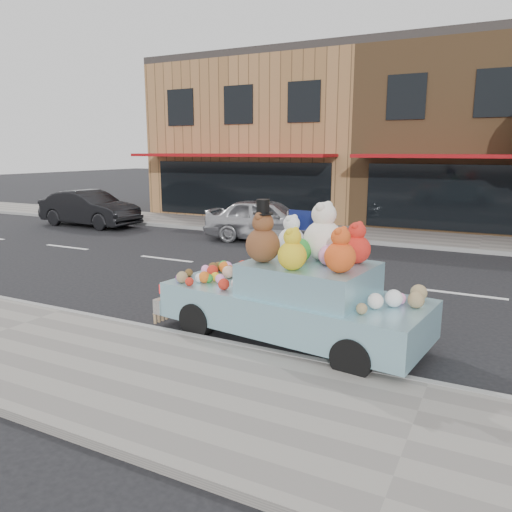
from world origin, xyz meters
The scene contains 10 objects.
ground centered at (0.00, 0.00, 0.00)m, with size 120.00×120.00×0.00m, color black.
near_sidewalk centered at (0.00, -6.50, 0.06)m, with size 60.00×3.00×0.12m, color gray.
far_sidewalk centered at (0.00, 6.50, 0.06)m, with size 60.00×3.00×0.12m, color gray.
near_kerb centered at (0.00, -5.00, 0.07)m, with size 60.00×0.12×0.13m, color gray.
far_kerb centered at (0.00, 5.00, 0.07)m, with size 60.00×0.12×0.13m, color gray.
storefront_left centered at (-10.00, 11.97, 3.64)m, with size 10.00×9.80×7.30m.
storefront_mid centered at (0.00, 11.97, 3.64)m, with size 10.00×9.80×7.30m.
car_silver centered at (-6.71, 4.05, 0.74)m, with size 1.74×4.34×1.48m, color #AEAEB3.
car_dark centered at (-14.80, 3.83, 0.74)m, with size 1.56×4.47×1.47m, color black.
art_car centered at (-2.24, -4.19, 0.82)m, with size 4.67×2.30×2.34m.
Camera 1 is at (0.73, -11.40, 3.07)m, focal length 35.00 mm.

